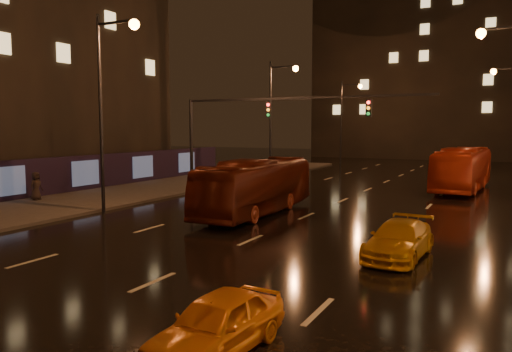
# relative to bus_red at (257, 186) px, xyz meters

# --- Properties ---
(ground) EXTENTS (140.00, 140.00, 0.00)m
(ground) POSITION_rel_bus_red_xyz_m (2.58, 4.41, -1.39)
(ground) COLOR black
(ground) RESTS_ON ground
(sidewalk_left) EXTENTS (7.00, 70.00, 0.15)m
(sidewalk_left) POSITION_rel_bus_red_xyz_m (-10.92, -0.59, -1.32)
(sidewalk_left) COLOR #38332D
(sidewalk_left) RESTS_ON ground
(building_distant) EXTENTS (44.00, 16.00, 36.00)m
(building_distant) POSITION_rel_bus_red_xyz_m (6.58, 56.41, 16.61)
(building_distant) COLOR black
(building_distant) RESTS_ON ground
(hoarding_left) EXTENTS (0.30, 46.00, 2.50)m
(hoarding_left) POSITION_rel_bus_red_xyz_m (-14.62, -3.59, -0.14)
(hoarding_left) COLOR black
(hoarding_left) RESTS_ON ground
(traffic_signal) EXTENTS (15.31, 0.32, 6.20)m
(traffic_signal) POSITION_rel_bus_red_xyz_m (-2.48, 4.41, 3.34)
(traffic_signal) COLOR black
(traffic_signal) RESTS_ON ground
(bus_red) EXTENTS (2.75, 10.09, 2.79)m
(bus_red) POSITION_rel_bus_red_xyz_m (0.00, 0.00, 0.00)
(bus_red) COLOR #50160B
(bus_red) RESTS_ON ground
(bus_curb) EXTENTS (3.20, 10.94, 3.01)m
(bus_curb) POSITION_rel_bus_red_xyz_m (8.58, 15.01, 0.11)
(bus_curb) COLOR #A52610
(bus_curb) RESTS_ON ground
(taxi_near) EXTENTS (1.66, 3.57, 1.18)m
(taxi_near) POSITION_rel_bus_red_xyz_m (6.58, -14.59, -0.80)
(taxi_near) COLOR orange
(taxi_near) RESTS_ON ground
(taxi_far) EXTENTS (1.96, 4.31, 1.22)m
(taxi_far) POSITION_rel_bus_red_xyz_m (8.29, -5.59, -0.78)
(taxi_far) COLOR orange
(taxi_far) RESTS_ON ground
(pedestrian_c) EXTENTS (0.60, 0.85, 1.66)m
(pedestrian_c) POSITION_rel_bus_red_xyz_m (-13.27, -2.57, -0.41)
(pedestrian_c) COLOR black
(pedestrian_c) RESTS_ON sidewalk_left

